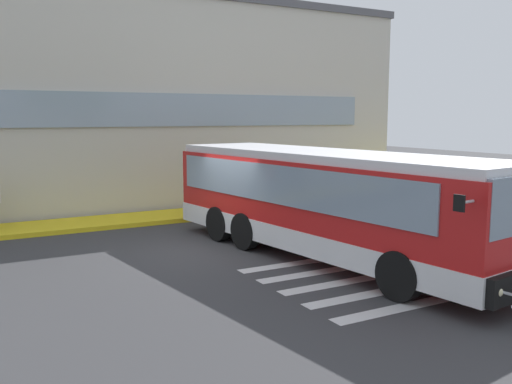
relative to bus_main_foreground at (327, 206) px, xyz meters
The scene contains 5 objects.
ground_plane 3.52m from the bus_main_foreground, 135.92° to the left, with size 80.00×90.00×0.02m, color #353538.
bay_paint_stripes 2.37m from the bus_main_foreground, 99.99° to the right, with size 4.40×3.96×0.01m.
terminal_building 14.51m from the bus_main_foreground, 102.31° to the left, with size 25.26×13.80×8.20m.
boarding_curb 7.55m from the bus_main_foreground, 108.33° to the left, with size 27.46×2.00×0.15m, color yellow.
bus_main_foreground is the anchor object (origin of this frame).
Camera 1 is at (-5.83, -13.40, 3.58)m, focal length 38.62 mm.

